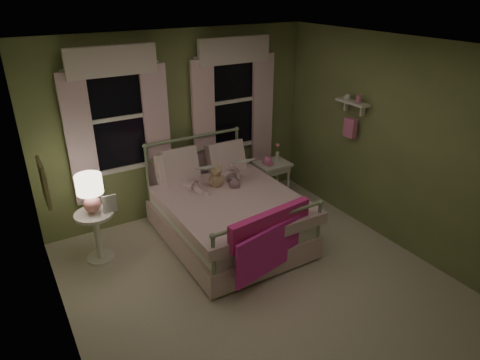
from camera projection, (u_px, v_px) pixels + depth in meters
room_shell at (261, 180)px, 4.36m from camera, size 4.20×4.20×4.20m
bed at (227, 214)px, 5.61m from camera, size 1.58×2.04×1.18m
pink_throw at (271, 234)px, 4.72m from camera, size 1.10×0.32×0.71m
child_left at (191, 166)px, 5.57m from camera, size 0.30×0.22×0.78m
child_right at (229, 158)px, 5.83m from camera, size 0.45×0.40×0.77m
book_left at (200, 172)px, 5.37m from camera, size 0.20×0.12×0.26m
book_right at (238, 167)px, 5.65m from camera, size 0.22×0.15×0.26m
teddy_bear at (216, 177)px, 5.65m from camera, size 0.24×0.20×0.32m
nightstand_left at (96, 230)px, 5.17m from camera, size 0.46×0.46×0.65m
table_lamp at (90, 190)px, 4.94m from camera, size 0.31×0.31×0.47m
book_nightstand at (104, 213)px, 5.05m from camera, size 0.18×0.24×0.02m
nightstand_right at (272, 169)px, 6.51m from camera, size 0.50×0.40×0.64m
pink_toy at (267, 161)px, 6.39m from camera, size 0.14×0.19×0.14m
bud_vase at (277, 152)px, 6.50m from camera, size 0.06×0.06×0.28m
window_left at (118, 114)px, 5.41m from camera, size 1.34×0.13×1.96m
window_right at (234, 97)px, 6.20m from camera, size 1.34×0.13×1.96m
wall_shelf at (351, 115)px, 5.70m from camera, size 0.15×0.50×0.60m
framed_picture at (44, 183)px, 3.84m from camera, size 0.03×0.32×0.42m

